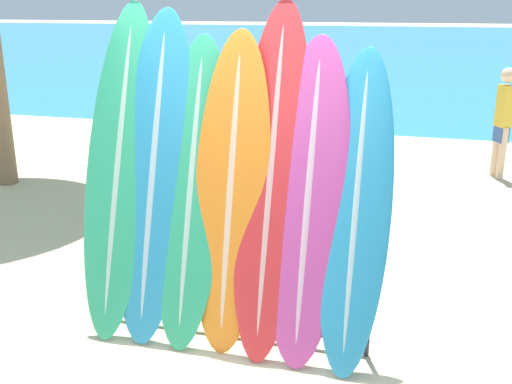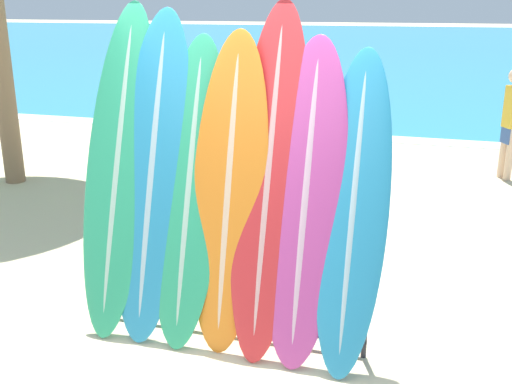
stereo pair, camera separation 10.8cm
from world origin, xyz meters
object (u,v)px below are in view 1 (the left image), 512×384
at_px(surfboard_slot_0, 119,169).
at_px(person_far_left, 315,105).
at_px(surfboard_slot_4, 271,180).
at_px(surfboard_slot_6, 356,211).
at_px(surfboard_slot_1, 154,176).
at_px(surfboard_slot_2, 191,192).
at_px(person_near_water, 503,119).
at_px(person_mid_beach, 148,114).
at_px(surfboard_rack, 228,278).
at_px(surfboard_slot_5, 308,201).
at_px(surfboard_slot_3, 231,193).

xyz_separation_m(surfboard_slot_0, person_far_left, (0.52, 5.87, -0.39)).
relative_size(surfboard_slot_4, surfboard_slot_6, 1.15).
relative_size(surfboard_slot_1, surfboard_slot_2, 1.08).
height_order(surfboard_slot_1, surfboard_slot_6, surfboard_slot_1).
height_order(surfboard_slot_0, surfboard_slot_1, surfboard_slot_0).
xyz_separation_m(surfboard_slot_1, surfboard_slot_6, (1.55, -0.03, -0.13)).
relative_size(person_near_water, person_mid_beach, 0.92).
height_order(surfboard_slot_0, surfboard_slot_6, surfboard_slot_0).
bearing_deg(surfboard_slot_2, surfboard_rack, -9.65).
bearing_deg(person_mid_beach, person_far_left, -137.91).
distance_m(surfboard_rack, surfboard_slot_5, 0.89).
distance_m(surfboard_slot_6, person_mid_beach, 5.18).
bearing_deg(surfboard_slot_2, person_far_left, 90.88).
bearing_deg(person_near_water, surfboard_slot_1, -56.75).
relative_size(surfboard_slot_1, person_far_left, 1.55).
bearing_deg(surfboard_slot_1, surfboard_slot_0, 177.90).
xyz_separation_m(surfboard_rack, surfboard_slot_0, (-0.91, 0.09, 0.77)).
height_order(surfboard_rack, surfboard_slot_3, surfboard_slot_3).
bearing_deg(person_far_left, surfboard_slot_0, 96.11).
bearing_deg(person_far_left, surfboard_slot_2, 102.03).
bearing_deg(person_near_water, surfboard_slot_0, -59.12).
distance_m(surfboard_slot_0, surfboard_slot_5, 1.51).
bearing_deg(surfboard_rack, surfboard_slot_2, 170.35).
height_order(surfboard_slot_4, person_mid_beach, surfboard_slot_4).
bearing_deg(surfboard_slot_5, surfboard_slot_0, 178.46).
bearing_deg(surfboard_slot_2, person_mid_beach, 119.49).
distance_m(surfboard_slot_1, surfboard_slot_3, 0.64).
height_order(surfboard_slot_0, surfboard_slot_2, surfboard_slot_0).
bearing_deg(surfboard_slot_4, person_mid_beach, 126.10).
xyz_separation_m(surfboard_rack, person_near_water, (2.50, 5.36, 0.39)).
height_order(surfboard_slot_5, person_near_water, surfboard_slot_5).
distance_m(surfboard_rack, person_mid_beach, 4.68).
height_order(surfboard_slot_2, surfboard_slot_3, surfboard_slot_3).
xyz_separation_m(surfboard_slot_4, person_near_water, (2.19, 5.27, -0.39)).
relative_size(surfboard_rack, person_far_left, 1.36).
relative_size(surfboard_slot_5, person_mid_beach, 1.30).
relative_size(surfboard_slot_4, person_near_water, 1.57).
relative_size(surfboard_slot_4, person_mid_beach, 1.44).
distance_m(surfboard_slot_0, surfboard_slot_1, 0.30).
bearing_deg(surfboard_slot_0, surfboard_slot_2, -3.57).
xyz_separation_m(surfboard_slot_0, person_near_water, (3.41, 5.27, -0.38)).
xyz_separation_m(surfboard_slot_4, person_far_left, (-0.70, 5.87, -0.40)).
distance_m(surfboard_rack, surfboard_slot_2, 0.72).
relative_size(surfboard_slot_3, surfboard_slot_5, 1.01).
bearing_deg(surfboard_slot_1, surfboard_slot_5, -1.40).
relative_size(surfboard_slot_5, surfboard_slot_6, 1.04).
relative_size(surfboard_slot_2, surfboard_slot_4, 0.90).
relative_size(surfboard_slot_0, surfboard_slot_5, 1.10).
relative_size(surfboard_slot_3, person_far_left, 1.46).
xyz_separation_m(surfboard_rack, person_far_left, (-0.39, 5.96, 0.38)).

